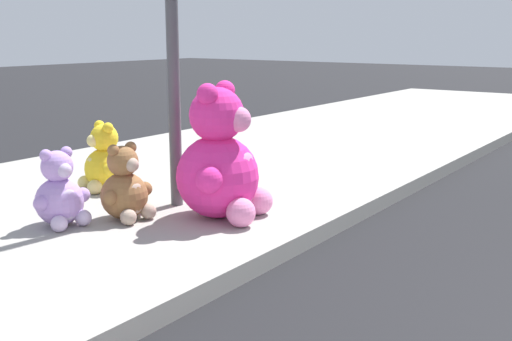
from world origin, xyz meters
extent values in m
cube|color=#9E9B93|center=(0.00, 5.20, 0.07)|extent=(28.00, 4.40, 0.15)
cylinder|color=#4C4C51|center=(1.00, 4.40, 1.75)|extent=(0.11, 0.11, 3.20)
sphere|color=#F22D93|center=(0.92, 3.85, 0.50)|extent=(0.71, 0.71, 0.71)
ellipsoid|color=pink|center=(0.98, 3.60, 0.50)|extent=(0.41, 0.24, 0.46)
sphere|color=#F22D93|center=(0.92, 3.85, 1.03)|extent=(0.46, 0.46, 0.46)
sphere|color=pink|center=(0.97, 3.66, 1.00)|extent=(0.21, 0.21, 0.21)
sphere|color=#F22D93|center=(1.08, 3.89, 1.21)|extent=(0.18, 0.18, 0.18)
sphere|color=#F22D93|center=(1.27, 3.84, 0.56)|extent=(0.22, 0.22, 0.22)
sphere|color=pink|center=(1.18, 3.60, 0.27)|extent=(0.24, 0.24, 0.24)
sphere|color=#F22D93|center=(0.76, 3.81, 1.21)|extent=(0.18, 0.18, 0.18)
sphere|color=#F22D93|center=(0.62, 3.69, 0.56)|extent=(0.22, 0.22, 0.22)
sphere|color=pink|center=(0.80, 3.51, 0.27)|extent=(0.24, 0.24, 0.24)
sphere|color=#B28CD8|center=(-0.01, 4.76, 0.35)|extent=(0.39, 0.39, 0.39)
ellipsoid|color=silver|center=(-0.03, 4.61, 0.35)|extent=(0.23, 0.11, 0.26)
sphere|color=#B28CD8|center=(-0.01, 4.76, 0.64)|extent=(0.26, 0.26, 0.26)
sphere|color=silver|center=(-0.03, 4.65, 0.62)|extent=(0.12, 0.12, 0.12)
sphere|color=#B28CD8|center=(0.08, 4.74, 0.74)|extent=(0.10, 0.10, 0.10)
sphere|color=#B28CD8|center=(0.17, 4.68, 0.38)|extent=(0.12, 0.12, 0.12)
sphere|color=silver|center=(0.07, 4.58, 0.22)|extent=(0.14, 0.14, 0.14)
sphere|color=#B28CD8|center=(-0.10, 4.77, 0.74)|extent=(0.10, 0.10, 0.10)
sphere|color=#B28CD8|center=(-0.21, 4.73, 0.38)|extent=(0.12, 0.12, 0.12)
sphere|color=silver|center=(-0.14, 4.60, 0.22)|extent=(0.14, 0.14, 0.14)
sphere|color=yellow|center=(1.01, 5.37, 0.36)|extent=(0.42, 0.42, 0.42)
ellipsoid|color=#F0DB80|center=(0.86, 5.41, 0.36)|extent=(0.15, 0.25, 0.27)
sphere|color=yellow|center=(1.01, 5.37, 0.68)|extent=(0.28, 0.28, 0.28)
sphere|color=#F0DB80|center=(0.90, 5.40, 0.66)|extent=(0.13, 0.13, 0.13)
sphere|color=yellow|center=(0.99, 5.28, 0.79)|extent=(0.11, 0.11, 0.11)
sphere|color=yellow|center=(0.91, 5.19, 0.39)|extent=(0.13, 0.13, 0.13)
sphere|color=#F0DB80|center=(0.81, 5.31, 0.22)|extent=(0.15, 0.15, 0.15)
sphere|color=yellow|center=(1.04, 5.47, 0.79)|extent=(0.11, 0.11, 0.11)
sphere|color=yellow|center=(1.01, 5.58, 0.39)|extent=(0.13, 0.13, 0.13)
sphere|color=#F0DB80|center=(0.87, 5.53, 0.22)|extent=(0.15, 0.15, 0.15)
sphere|color=olive|center=(0.42, 4.46, 0.35)|extent=(0.40, 0.40, 0.40)
ellipsoid|color=tan|center=(0.41, 4.31, 0.35)|extent=(0.22, 0.10, 0.26)
sphere|color=olive|center=(0.42, 4.46, 0.65)|extent=(0.26, 0.26, 0.26)
sphere|color=tan|center=(0.41, 4.34, 0.63)|extent=(0.12, 0.12, 0.12)
sphere|color=olive|center=(0.51, 4.45, 0.75)|extent=(0.10, 0.10, 0.10)
sphere|color=olive|center=(0.60, 4.40, 0.38)|extent=(0.12, 0.12, 0.12)
sphere|color=tan|center=(0.52, 4.28, 0.22)|extent=(0.14, 0.14, 0.14)
sphere|color=olive|center=(0.32, 4.46, 0.75)|extent=(0.10, 0.10, 0.10)
sphere|color=olive|center=(0.23, 4.41, 0.38)|extent=(0.12, 0.12, 0.12)
sphere|color=tan|center=(0.30, 4.29, 0.22)|extent=(0.14, 0.14, 0.14)
camera|label=1|loc=(-3.05, 0.59, 1.69)|focal=43.66mm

